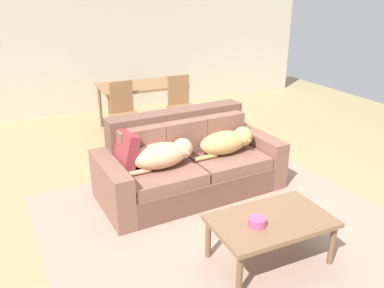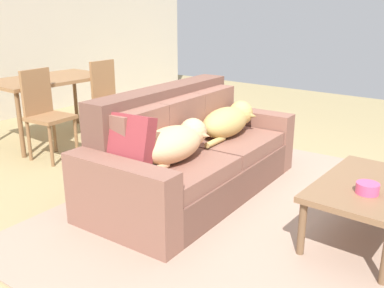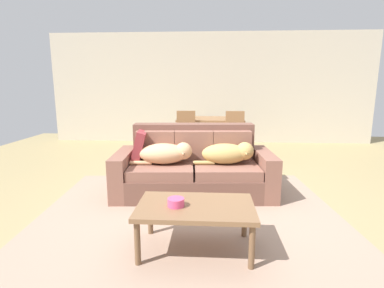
{
  "view_description": "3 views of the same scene",
  "coord_description": "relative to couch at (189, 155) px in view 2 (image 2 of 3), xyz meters",
  "views": [
    {
      "loc": [
        -1.87,
        -3.48,
        2.2
      ],
      "look_at": [
        -0.17,
        0.21,
        0.59
      ],
      "focal_mm": 36.56,
      "sensor_mm": 36.0,
      "label": 1
    },
    {
      "loc": [
        -2.94,
        -1.94,
        1.56
      ],
      "look_at": [
        -0.39,
        0.08,
        0.52
      ],
      "focal_mm": 40.16,
      "sensor_mm": 36.0,
      "label": 2
    },
    {
      "loc": [
        0.02,
        -3.65,
        1.44
      ],
      "look_at": [
        -0.22,
        0.19,
        0.68
      ],
      "focal_mm": 28.09,
      "sensor_mm": 36.0,
      "label": 3
    }
  ],
  "objects": [
    {
      "name": "ground_plane",
      "position": [
        0.2,
        -0.26,
        -0.34
      ],
      "size": [
        10.0,
        10.0,
        0.0
      ],
      "primitive_type": "plane",
      "color": "#9F8C5E"
    },
    {
      "name": "area_rug",
      "position": [
        0.0,
        -0.91,
        -0.33
      ],
      "size": [
        3.55,
        3.42,
        0.01
      ],
      "primitive_type": "cube",
      "rotation": [
        0.0,
        0.0,
        0.07
      ],
      "color": "tan",
      "rests_on": "ground"
    },
    {
      "name": "couch",
      "position": [
        0.0,
        0.0,
        0.0
      ],
      "size": [
        2.12,
        1.07,
        0.9
      ],
      "rotation": [
        0.0,
        0.0,
        0.07
      ],
      "color": "brown",
      "rests_on": "ground"
    },
    {
      "name": "dog_on_left_cushion",
      "position": [
        -0.35,
        -0.14,
        0.23
      ],
      "size": [
        0.8,
        0.4,
        0.28
      ],
      "rotation": [
        0.0,
        0.0,
        0.07
      ],
      "color": "tan",
      "rests_on": "couch"
    },
    {
      "name": "dog_on_right_cushion",
      "position": [
        0.46,
        -0.1,
        0.23
      ],
      "size": [
        0.77,
        0.35,
        0.29
      ],
      "rotation": [
        0.0,
        0.0,
        0.07
      ],
      "color": "tan",
      "rests_on": "couch"
    },
    {
      "name": "throw_pillow_by_left_arm",
      "position": [
        -0.74,
        -0.0,
        0.29
      ],
      "size": [
        0.27,
        0.46,
        0.45
      ],
      "primitive_type": "cube",
      "rotation": [
        0.0,
        0.25,
        0.13
      ],
      "color": "maroon",
      "rests_on": "couch"
    },
    {
      "name": "coffee_table",
      "position": [
        0.1,
        -1.48,
        0.04
      ],
      "size": [
        1.01,
        0.62,
        0.42
      ],
      "color": "brown",
      "rests_on": "ground"
    },
    {
      "name": "bowl_on_coffee_table",
      "position": [
        -0.07,
        -1.51,
        0.12
      ],
      "size": [
        0.15,
        0.15,
        0.07
      ],
      "primitive_type": "cylinder",
      "color": "#EA4C7F",
      "rests_on": "coffee_table"
    },
    {
      "name": "dining_table",
      "position": [
        0.21,
        2.33,
        0.35
      ],
      "size": [
        1.36,
        0.83,
        0.76
      ],
      "color": "#8F633E",
      "rests_on": "ground"
    },
    {
      "name": "dining_chair_near_left",
      "position": [
        -0.24,
        1.75,
        0.19
      ],
      "size": [
        0.44,
        0.44,
        0.95
      ],
      "rotation": [
        0.0,
        0.0,
        0.11
      ],
      "color": "#8F633E",
      "rests_on": "ground"
    },
    {
      "name": "dining_chair_near_right",
      "position": [
        0.69,
        1.8,
        0.19
      ],
      "size": [
        0.41,
        0.41,
        0.94
      ],
      "rotation": [
        0.0,
        0.0,
        0.01
      ],
      "color": "#8F633E",
      "rests_on": "ground"
    }
  ]
}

